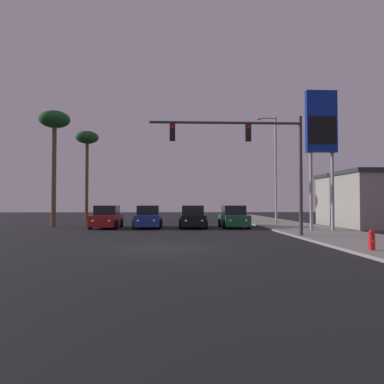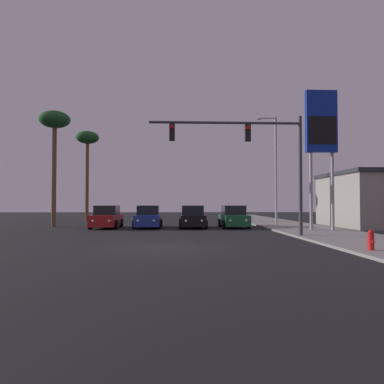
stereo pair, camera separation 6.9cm
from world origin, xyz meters
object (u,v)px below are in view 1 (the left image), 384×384
Objects in this scene: car_green at (234,218)px; street_lamp at (274,164)px; car_blue at (148,218)px; palm_tree_mid at (87,143)px; gas_station_sign at (321,129)px; fire_hydrant at (372,240)px; palm_tree_near at (54,126)px; traffic_light_mast at (256,149)px; car_black at (193,218)px; car_red at (107,218)px.

street_lamp is (3.82, 2.51, 4.36)m from car_green.
palm_tree_mid is (-7.27, 11.31, 7.46)m from car_blue.
palm_tree_mid reaches higher than gas_station_sign.
street_lamp is 17.78m from fire_hydrant.
car_blue is at bearing -166.63° from street_lamp.
palm_tree_near is at bearing 136.43° from fire_hydrant.
street_lamp reaches higher than car_green.
palm_tree_near is (-13.95, 1.38, 7.16)m from car_green.
traffic_light_mast is 11.45m from street_lamp.
fire_hydrant is 0.08× the size of palm_tree_near.
street_lamp is 19.92m from palm_tree_mid.
car_green is 0.48× the size of gas_station_sign.
palm_tree_near is (-17.78, -1.13, 2.80)m from street_lamp.
car_blue is 0.48× the size of street_lamp.
traffic_light_mast is at bearing -109.77° from street_lamp.
car_blue is 0.46× the size of palm_tree_mid.
car_black is (3.35, -0.12, 0.00)m from car_blue.
palm_tree_mid reaches higher than fire_hydrant.
street_lamp is at bearing 3.65° from palm_tree_near.
car_blue reaches higher than fire_hydrant.
car_red is at bearing 1.37° from car_black.
car_green is at bearing -178.40° from car_black.
street_lamp is (13.37, 2.65, 4.36)m from car_red.
car_red is 1.00× the size of car_black.
fire_hydrant is at bearing -93.17° from street_lamp.
fire_hydrant is at bearing 131.72° from car_red.
car_blue is 1.00× the size of car_black.
car_black is 0.46× the size of palm_tree_mid.
car_blue is 3.35m from car_black.
car_green is 0.46× the size of palm_tree_mid.
car_red is at bearing 0.07° from car_green.
gas_station_sign is 11.84× the size of fire_hydrant.
palm_tree_near is (-13.90, 9.64, 3.14)m from traffic_light_mast.
palm_tree_mid reaches higher than street_lamp.
street_lamp is at bearing -147.47° from car_green.
street_lamp is at bearing -26.78° from palm_tree_mid.
palm_tree_near is at bearing -10.67° from car_blue.
street_lamp is (10.30, 2.45, 4.36)m from car_blue.
car_green is at bearing -5.64° from palm_tree_near.
car_green and car_black have the same top height.
traffic_light_mast is 6.38m from gas_station_sign.
car_green is 3.13m from car_black.
car_red is at bearing -168.79° from street_lamp.
palm_tree_mid is (-18.70, 16.13, 1.60)m from gas_station_sign.
palm_tree_near is (-7.47, 1.31, 7.16)m from car_blue.
traffic_light_mast reaches higher than car_black.
car_black is at bearing -159.76° from street_lamp.
street_lamp is (3.87, 10.77, 0.34)m from traffic_light_mast.
palm_tree_mid is at bearing -40.38° from car_green.
car_green reaches higher than fire_hydrant.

